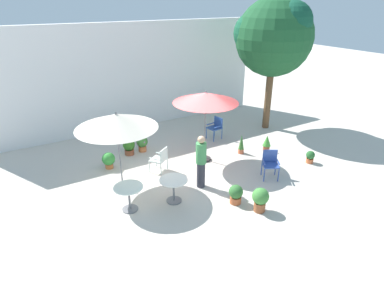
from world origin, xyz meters
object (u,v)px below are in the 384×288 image
Objects in this scene: patio_chair_0 at (160,158)px; potted_plant_0 at (129,146)px; potted_plant_4 at (260,198)px; standing_person at (201,161)px; potted_plant_3 at (241,144)px; potted_plant_2 at (109,160)px; shade_tree at (274,37)px; potted_plant_6 at (267,142)px; cafe_table_1 at (129,194)px; potted_plant_5 at (310,157)px; potted_plant_7 at (142,143)px; patio_chair_1 at (216,126)px; potted_plant_1 at (236,194)px; patio_umbrella_0 at (116,122)px; cafe_table_0 at (174,186)px; patio_umbrella_1 at (206,98)px; patio_chair_2 at (270,162)px.

potted_plant_0 is at bearing 103.87° from patio_chair_0.
standing_person is (-0.71, 1.90, 0.48)m from potted_plant_4.
potted_plant_2 is at bearing 163.48° from potted_plant_3.
potted_plant_4 is at bearing -70.92° from potted_plant_0.
potted_plant_2 is at bearing -178.22° from shade_tree.
potted_plant_0 is 1.07× the size of potted_plant_2.
cafe_table_1 is at bearing -170.69° from potted_plant_6.
potted_plant_7 is at bearing 140.30° from potted_plant_5.
patio_chair_1 reaches higher than potted_plant_4.
potted_plant_1 and potted_plant_2 have the same top height.
potted_plant_2 is at bearing 88.21° from patio_umbrella_0.
patio_chair_0 is at bearing -37.93° from potted_plant_2.
standing_person is at bearing 171.51° from potted_plant_5.
potted_plant_3 is at bearing -33.44° from potted_plant_7.
potted_plant_7 is (-0.93, 4.56, 0.04)m from potted_plant_1.
patio_umbrella_0 is 4.51m from potted_plant_4.
patio_umbrella_0 is at bearing 164.39° from potted_plant_5.
patio_umbrella_1 is at bearing 38.84° from cafe_table_0.
standing_person is at bearing -66.72° from patio_chair_0.
patio_chair_2 reaches higher than potted_plant_6.
potted_plant_4 is (2.82, -3.03, -1.78)m from patio_umbrella_0.
potted_plant_7 reaches higher than potted_plant_5.
potted_plant_3 is (0.01, -1.67, -0.17)m from patio_chair_1.
potted_plant_2 is at bearing 84.46° from cafe_table_1.
patio_chair_1 is at bearing 62.50° from potted_plant_1.
shade_tree is 7.32m from potted_plant_1.
potted_plant_2 is (0.26, 2.65, -0.20)m from cafe_table_1.
patio_chair_1 is (3.19, 1.41, 0.04)m from patio_chair_0.
potted_plant_3 is at bearing 59.48° from potted_plant_4.
patio_chair_0 is at bearing -92.88° from potted_plant_7.
potted_plant_7 is at bearing 172.96° from patio_chair_1.
patio_chair_0 is 1.37× the size of potted_plant_6.
cafe_table_1 is at bearing 172.47° from patio_chair_2.
potted_plant_4 is 1.13× the size of potted_plant_6.
patio_umbrella_0 is 5.48× the size of potted_plant_5.
patio_chair_0 is 1.49× the size of potted_plant_2.
cafe_table_1 is 1.78× the size of potted_plant_5.
patio_chair_2 is (3.31, -0.35, 0.04)m from cafe_table_0.
patio_chair_1 is 2.23m from potted_plant_6.
patio_umbrella_1 is 2.72m from patio_chair_1.
potted_plant_3 is 1.03m from potted_plant_6.
shade_tree reaches higher than patio_chair_1.
potted_plant_4 is 5.35m from potted_plant_7.
cafe_table_1 is at bearing 174.88° from potted_plant_5.
potted_plant_3 reaches higher than potted_plant_5.
cafe_table_0 is 1.01× the size of cafe_table_1.
potted_plant_6 is at bearing 14.62° from standing_person.
potted_plant_6 is at bearing -131.90° from shade_tree.
patio_chair_0 is 1.40× the size of potted_plant_0.
patio_umbrella_1 is 3.19m from potted_plant_6.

